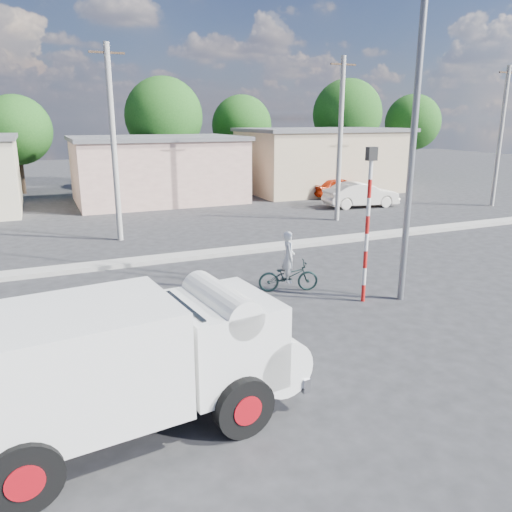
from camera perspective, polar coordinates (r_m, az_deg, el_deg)
name	(u,v)px	position (r m, az deg, el deg)	size (l,w,h in m)	color
ground_plane	(288,341)	(12.02, 3.65, -9.62)	(120.00, 120.00, 0.00)	#252527
median	(191,256)	(19.03, -7.40, 0.05)	(40.00, 0.80, 0.16)	#99968E
truck	(135,360)	(8.51, -13.68, -11.44)	(5.87, 2.77, 2.34)	black
bicycle	(288,276)	(15.16, 3.71, -2.30)	(0.63, 1.81, 0.95)	black
cyclist	(288,266)	(15.07, 3.73, -1.19)	(0.57, 0.37, 1.56)	white
car_cream	(361,195)	(30.47, 11.92, 6.88)	(1.55, 4.43, 1.46)	white
car_red	(338,187)	(34.05, 9.41, 7.76)	(1.57, 3.90, 1.33)	#B82507
traffic_pole	(368,212)	(14.09, 12.69, 4.88)	(0.28, 0.18, 4.36)	red
streetlight	(410,123)	(14.22, 17.16, 14.28)	(2.34, 0.22, 9.00)	slate
building_row	(143,168)	(32.38, -12.78, 9.82)	(37.80, 7.30, 4.44)	beige
tree_row	(206,120)	(40.18, -5.71, 15.16)	(51.24, 7.43, 8.42)	#38281E
utility_poles	(232,142)	(23.21, -2.73, 12.90)	(35.40, 0.24, 8.00)	#99968E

